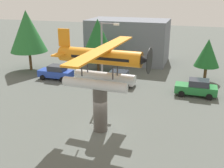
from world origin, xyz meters
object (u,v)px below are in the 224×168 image
object	(u,v)px
car_far_green	(196,88)
tree_west	(27,31)
streetlight_primary	(104,54)
storefront_building	(128,41)
floatplane_monument	(101,63)
tree_center_back	(208,53)
car_mid_silver	(117,78)
tree_east	(98,40)
display_pedestal	(100,108)
car_near_blue	(56,72)

from	to	relation	value
car_far_green	tree_west	bearing A→B (deg)	-8.33
streetlight_primary	storefront_building	size ratio (longest dim) A/B	0.63
floatplane_monument	tree_center_back	world-z (taller)	floatplane_monument
car_mid_silver	streetlight_primary	distance (m)	4.94
storefront_building	streetlight_primary	bearing A→B (deg)	-85.02
storefront_building	car_mid_silver	bearing A→B (deg)	-81.52
floatplane_monument	tree_west	bearing A→B (deg)	141.43
tree_west	tree_center_back	size ratio (longest dim) A/B	1.57
storefront_building	tree_east	xyz separation A→B (m)	(-2.15, -7.42, 1.26)
car_mid_silver	storefront_building	xyz separation A→B (m)	(-1.72, 11.55, 2.29)
storefront_building	tree_center_back	distance (m)	13.27
floatplane_monument	tree_center_back	size ratio (longest dim) A/B	2.04
car_far_green	tree_center_back	size ratio (longest dim) A/B	0.82
streetlight_primary	tree_west	distance (m)	14.21
display_pedestal	floatplane_monument	bearing A→B (deg)	-2.38
display_pedestal	tree_center_back	distance (m)	17.16
display_pedestal	tree_west	size ratio (longest dim) A/B	0.47
car_near_blue	storefront_building	size ratio (longest dim) A/B	0.35
car_mid_silver	tree_west	size ratio (longest dim) A/B	0.52
streetlight_primary	storefront_building	bearing A→B (deg)	94.98
floatplane_monument	car_near_blue	world-z (taller)	floatplane_monument
tree_east	car_far_green	bearing A→B (deg)	-20.57
display_pedestal	car_mid_silver	distance (m)	10.64
streetlight_primary	tree_east	size ratio (longest dim) A/B	1.07
floatplane_monument	car_far_green	bearing A→B (deg)	57.47
tree_center_back	floatplane_monument	bearing A→B (deg)	-117.27
streetlight_primary	car_near_blue	bearing A→B (deg)	155.21
storefront_building	tree_center_back	bearing A→B (deg)	-31.17
car_far_green	storefront_building	bearing A→B (deg)	-49.31
tree_east	car_mid_silver	bearing A→B (deg)	-46.84
tree_west	car_mid_silver	bearing A→B (deg)	-11.19
display_pedestal	streetlight_primary	xyz separation A→B (m)	(-2.12, 7.01, 2.51)
storefront_building	tree_east	bearing A→B (deg)	-106.16
car_far_green	tree_center_back	xyz separation A→B (m)	(0.92, 5.27, 2.59)
display_pedestal	storefront_building	distance (m)	22.30
display_pedestal	tree_east	distance (m)	15.82
car_near_blue	floatplane_monument	bearing A→B (deg)	132.90
storefront_building	tree_west	bearing A→B (deg)	-142.21
car_mid_silver	storefront_building	size ratio (longest dim) A/B	0.35
car_far_green	tree_west	world-z (taller)	tree_west
tree_east	tree_west	bearing A→B (deg)	-170.84
car_far_green	storefront_building	distance (m)	16.17
floatplane_monument	car_mid_silver	world-z (taller)	floatplane_monument
tree_west	car_far_green	bearing A→B (deg)	-8.33
floatplane_monument	tree_east	bearing A→B (deg)	113.73
floatplane_monument	tree_east	distance (m)	15.69
streetlight_primary	tree_east	bearing A→B (deg)	114.52
car_mid_silver	car_far_green	xyz separation A→B (m)	(8.72, -0.60, 0.00)
car_far_green	tree_east	distance (m)	13.90
display_pedestal	car_near_blue	bearing A→B (deg)	132.53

